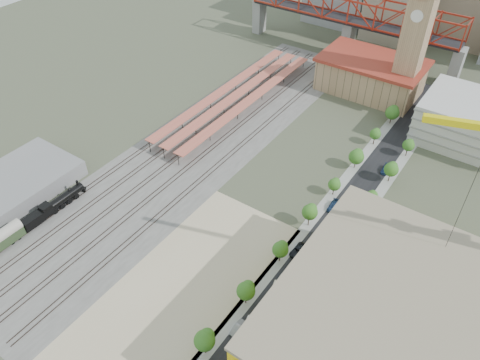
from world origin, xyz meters
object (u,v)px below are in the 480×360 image
Objects in this scene: clock_tower at (417,28)px; locomotive at (56,205)px; site_trailer_a at (246,338)px; site_trailer_c at (297,271)px; site_trailer_b at (274,300)px; site_trailer_d at (302,264)px; construction_building at (395,335)px.

clock_tower is 126.78m from locomotive.
site_trailer_a reaches higher than site_trailer_c.
site_trailer_b is 1.05× the size of site_trailer_c.
site_trailer_b is 10.39m from site_trailer_c.
site_trailer_a is 1.04× the size of site_trailer_d.
clock_tower is 5.56× the size of site_trailer_b.
construction_building reaches higher than site_trailer_c.
site_trailer_a is 1.04× the size of site_trailer_c.
clock_tower is 95.47m from site_trailer_c.
site_trailer_c is 1.00× the size of site_trailer_d.
site_trailer_c is (0.00, 21.78, -0.05)m from site_trailer_a.
construction_building is 28.68m from site_trailer_c.
site_trailer_a is at bearing -76.58° from site_trailer_c.
locomotive is at bearing -174.08° from construction_building.
clock_tower is 107.36m from construction_building.
site_trailer_a is at bearing -106.31° from site_trailer_b.
site_trailer_c is at bearing -77.07° from site_trailer_d.
locomotive is at bearing 162.27° from site_trailer_a.
site_trailer_d is (66.00, 21.09, -0.76)m from locomotive.
site_trailer_a is (8.00, -112.86, -27.43)m from clock_tower.
site_trailer_d is (-26.00, 11.55, -8.19)m from construction_building.
construction_building reaches higher than site_trailer_a.
clock_tower is 2.45× the size of locomotive.
site_trailer_b is at bearing -76.58° from site_trailer_c.
site_trailer_a is 24.42m from site_trailer_d.
site_trailer_a is at bearing -77.07° from site_trailer_d.
site_trailer_c is 2.64m from site_trailer_d.
site_trailer_a is at bearing -85.95° from clock_tower.
construction_building is 2.39× the size of locomotive.
construction_building is 5.70× the size of site_trailer_d.
construction_building is 27.28m from site_trailer_b.
site_trailer_b is (8.00, -101.47, -27.42)m from clock_tower.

